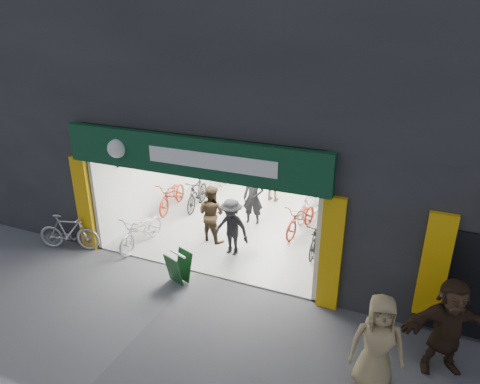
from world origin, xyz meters
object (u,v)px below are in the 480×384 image
Objects in this scene: bike_left_front at (142,230)px; sandwich_board at (179,267)px; bike_right_front at (318,237)px; pedestrian_near at (377,344)px; parked_bike at (69,232)px.

bike_left_front is 2.13m from sandwich_board.
bike_right_front is at bearing 20.54° from bike_left_front.
pedestrian_near is 4.85m from sandwich_board.
bike_left_front is at bearing -159.90° from bike_right_front.
pedestrian_near is (6.43, -2.52, 0.43)m from bike_left_front.
parked_bike is 2.23× the size of sandwich_board.
sandwich_board is (3.52, -0.21, -0.09)m from parked_bike.
bike_left_front is at bearing 144.32° from pedestrian_near.
sandwich_board is (1.82, -1.11, -0.07)m from bike_left_front.
bike_right_front is 0.94× the size of parked_bike.
bike_left_front reaches higher than sandwich_board.
pedestrian_near reaches higher than bike_left_front.
bike_right_front is 6.66m from parked_bike.
pedestrian_near is 2.40× the size of sandwich_board.
parked_bike is at bearing 154.46° from pedestrian_near.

